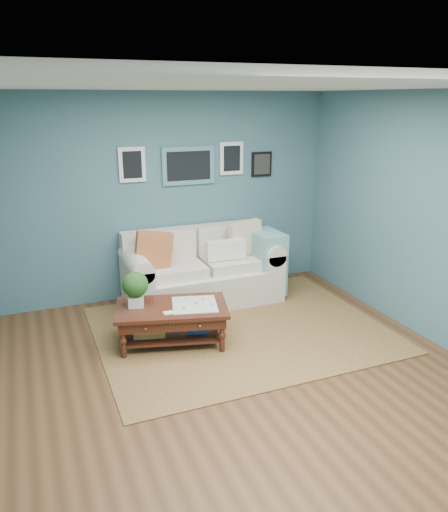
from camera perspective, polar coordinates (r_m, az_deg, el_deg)
room_shell at (r=4.50m, az=2.62°, el=1.51°), size 5.00×5.02×2.70m
area_rug at (r=5.94m, az=1.81°, el=-8.35°), size 3.26×2.61×0.01m
loveseat at (r=6.65m, az=-1.89°, el=-1.50°), size 2.06×0.94×1.06m
coffee_table at (r=5.51m, az=-6.65°, el=-6.44°), size 1.34×0.98×0.84m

